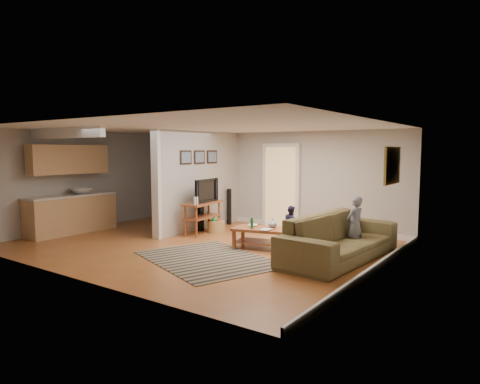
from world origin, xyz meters
name	(u,v)px	position (x,y,z in m)	size (l,w,h in m)	color
ground	(200,245)	(0.00, 0.00, 0.00)	(7.50, 7.50, 0.00)	brown
room_shell	(177,174)	(-1.07, 0.43, 1.46)	(7.54, 6.02, 2.52)	#B1AEAA
area_rug	(208,259)	(0.93, -0.87, 0.01)	(2.60, 1.90, 0.01)	black
sofa	(339,259)	(2.93, 0.54, 0.00)	(2.86, 1.12, 0.83)	#473723
coffee_table	(261,232)	(1.25, 0.48, 0.33)	(1.21, 0.88, 0.65)	maroon
tv_console	(203,205)	(-0.74, 0.98, 0.70)	(0.63, 1.28, 1.05)	maroon
speaker_left	(201,209)	(-1.00, 1.20, 0.56)	(0.11, 0.11, 1.13)	black
speaker_right	(229,207)	(-1.00, 2.39, 0.49)	(0.10, 0.10, 0.98)	black
toy_basket	(216,226)	(-0.60, 1.31, 0.16)	(0.43, 0.43, 0.39)	olive
child	(354,254)	(3.00, 1.13, 0.00)	(0.41, 0.27, 1.14)	slate
toddler	(291,241)	(1.40, 1.50, 0.00)	(0.38, 0.30, 0.79)	#222146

